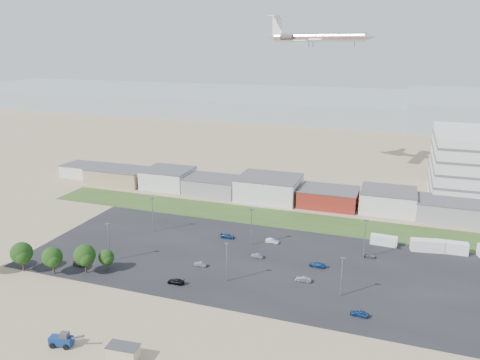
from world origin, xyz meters
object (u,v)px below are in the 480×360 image
at_px(parked_car_3, 176,281).
at_px(parked_car_12, 317,265).
at_px(parked_car_6, 227,236).
at_px(parked_car_8, 369,255).
at_px(parked_car_1, 303,279).
at_px(parked_car_2, 359,313).
at_px(parked_car_11, 272,241).
at_px(box_trailer_a, 384,240).
at_px(parked_car_4, 200,264).
at_px(parked_car_7, 257,256).
at_px(parked_car_10, 79,263).
at_px(portable_shed, 123,353).
at_px(telehandler, 61,339).
at_px(airliner, 319,37).

relative_size(parked_car_3, parked_car_12, 0.99).
bearing_deg(parked_car_6, parked_car_12, -111.00).
bearing_deg(parked_car_8, parked_car_1, 149.09).
distance_m(parked_car_2, parked_car_11, 40.79).
height_order(box_trailer_a, parked_car_4, box_trailer_a).
relative_size(parked_car_2, parked_car_7, 1.14).
height_order(parked_car_1, parked_car_10, parked_car_1).
relative_size(portable_shed, parked_car_7, 1.75).
xyz_separation_m(telehandler, parked_car_11, (24.62, 59.26, -0.83)).
bearing_deg(portable_shed, telehandler, 177.08).
height_order(parked_car_7, parked_car_8, parked_car_8).
relative_size(box_trailer_a, parked_car_2, 1.95).
relative_size(telehandler, parked_car_2, 1.86).
distance_m(telehandler, airliner, 149.36).
xyz_separation_m(parked_car_4, parked_car_7, (12.28, 9.62, -0.03)).
bearing_deg(box_trailer_a, parked_car_1, -117.30).
bearing_deg(telehandler, parked_car_10, 111.58).
bearing_deg(parked_car_11, parked_car_8, -92.23).
xyz_separation_m(box_trailer_a, parked_car_3, (-45.42, -39.79, -0.77)).
relative_size(parked_car_6, parked_car_10, 1.03).
bearing_deg(parked_car_4, parked_car_2, 74.33).
xyz_separation_m(parked_car_1, parked_car_7, (-14.38, 8.90, -0.06)).
bearing_deg(portable_shed, parked_car_10, 133.00).
relative_size(parked_car_3, parked_car_8, 1.28).
relative_size(parked_car_8, parked_car_11, 0.85).
bearing_deg(parked_car_7, parked_car_8, 109.18).
height_order(airliner, parked_car_4, airliner).
distance_m(portable_shed, parked_car_2, 48.12).
height_order(parked_car_3, parked_car_7, parked_car_3).
height_order(telehandler, parked_car_2, telehandler).
bearing_deg(box_trailer_a, parked_car_8, -104.80).
bearing_deg(parked_car_2, portable_shed, -50.63).
xyz_separation_m(parked_car_6, parked_car_7, (12.19, -9.71, -0.07)).
height_order(telehandler, parked_car_4, telehandler).
distance_m(parked_car_3, parked_car_11, 34.17).
height_order(parked_car_1, parked_car_6, parked_car_6).
height_order(parked_car_2, parked_car_8, parked_car_2).
bearing_deg(telehandler, portable_shed, -8.71).
bearing_deg(parked_car_7, box_trailer_a, 121.82).
relative_size(parked_car_4, parked_car_6, 0.82).
bearing_deg(parked_car_6, parked_car_4, 177.83).
distance_m(portable_shed, parked_car_8, 69.74).
bearing_deg(parked_car_1, box_trailer_a, 147.22).
bearing_deg(parked_car_6, parked_car_11, -87.87).
bearing_deg(parked_car_8, parked_car_11, 93.91).
height_order(portable_shed, parked_car_10, portable_shed).
distance_m(airliner, parked_car_3, 122.78).
bearing_deg(parked_car_11, parked_car_4, 145.48).
height_order(portable_shed, telehandler, telehandler).
bearing_deg(parked_car_11, parked_car_7, 172.83).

